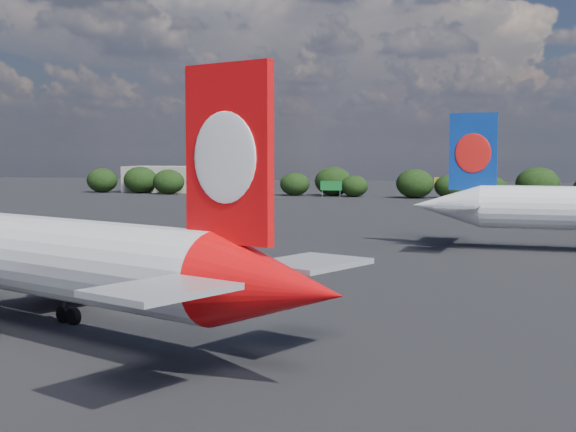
# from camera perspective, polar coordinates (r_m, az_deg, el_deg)

# --- Properties ---
(ground) EXTENTS (500.00, 500.00, 0.00)m
(ground) POSITION_cam_1_polar(r_m,az_deg,el_deg) (104.23, -1.29, -2.20)
(ground) COLOR black
(ground) RESTS_ON ground
(qantas_airliner) EXTENTS (49.65, 47.81, 16.91)m
(qantas_airliner) POSITION_cam_1_polar(r_m,az_deg,el_deg) (58.09, -18.50, -2.67)
(qantas_airliner) COLOR white
(qantas_airliner) RESTS_ON ground
(terminal_building) EXTENTS (42.00, 16.00, 8.00)m
(terminal_building) POSITION_cam_1_polar(r_m,az_deg,el_deg) (250.01, -6.67, 2.61)
(terminal_building) COLOR gray
(terminal_building) RESTS_ON ground
(highway_sign) EXTENTS (6.00, 0.30, 4.50)m
(highway_sign) POSITION_cam_1_polar(r_m,az_deg,el_deg) (220.52, 3.08, 2.15)
(highway_sign) COLOR #166F2B
(highway_sign) RESTS_ON ground
(billboard_yellow) EXTENTS (5.00, 0.30, 5.50)m
(billboard_yellow) POSITION_cam_1_polar(r_m,az_deg,el_deg) (221.87, 11.01, 2.28)
(billboard_yellow) COLOR gold
(billboard_yellow) RESTS_ON ground
(horizon_treeline) EXTENTS (205.32, 15.95, 8.55)m
(horizon_treeline) POSITION_cam_1_polar(r_m,az_deg,el_deg) (220.53, 9.75, 2.25)
(horizon_treeline) COLOR black
(horizon_treeline) RESTS_ON ground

